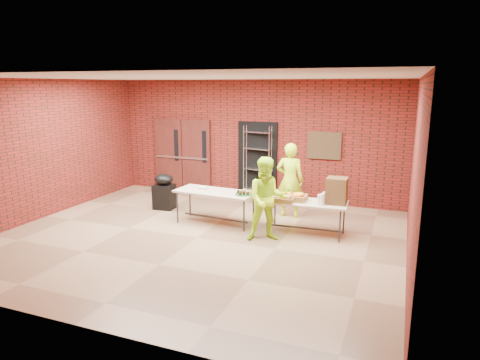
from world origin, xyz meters
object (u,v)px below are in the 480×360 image
(wire_rack, at_px, (257,163))
(covered_grill, at_px, (164,191))
(coffee_dispenser, at_px, (337,191))
(volunteer_woman, at_px, (290,180))
(table_right, at_px, (306,204))
(volunteer_man, at_px, (267,199))
(table_left, at_px, (215,194))

(wire_rack, bearing_deg, covered_grill, -125.60)
(coffee_dispenser, distance_m, volunteer_woman, 1.56)
(table_right, xyz_separation_m, coffee_dispenser, (0.60, 0.08, 0.33))
(covered_grill, relative_size, volunteer_man, 0.53)
(table_right, distance_m, volunteer_woman, 1.23)
(table_right, relative_size, volunteer_man, 1.02)
(covered_grill, bearing_deg, volunteer_man, -25.58)
(wire_rack, height_order, volunteer_woman, wire_rack)
(covered_grill, bearing_deg, volunteer_woman, 4.53)
(table_left, xyz_separation_m, coffee_dispenser, (2.65, 0.13, 0.28))
(table_left, height_order, table_right, table_left)
(table_right, distance_m, coffee_dispenser, 0.69)
(wire_rack, distance_m, table_right, 2.93)
(table_left, height_order, coffee_dispenser, coffee_dispenser)
(wire_rack, relative_size, table_right, 1.16)
(table_left, height_order, volunteer_woman, volunteer_woman)
(table_right, height_order, volunteer_man, volunteer_man)
(covered_grill, height_order, volunteer_man, volunteer_man)
(covered_grill, xyz_separation_m, volunteer_man, (3.08, -1.17, 0.40))
(coffee_dispenser, relative_size, volunteer_man, 0.32)
(table_left, height_order, covered_grill, covered_grill)
(coffee_dispenser, bearing_deg, covered_grill, 174.12)
(coffee_dispenser, xyz_separation_m, volunteer_woman, (-1.23, 0.95, -0.08))
(table_right, height_order, coffee_dispenser, coffee_dispenser)
(covered_grill, relative_size, volunteer_woman, 0.51)
(coffee_dispenser, bearing_deg, table_left, -177.10)
(coffee_dispenser, height_order, volunteer_man, volunteer_man)
(covered_grill, distance_m, volunteer_man, 3.32)
(table_left, bearing_deg, wire_rack, 89.60)
(wire_rack, relative_size, volunteer_woman, 1.14)
(table_right, xyz_separation_m, volunteer_man, (-0.64, -0.65, 0.21))
(table_right, xyz_separation_m, volunteer_woman, (-0.63, 1.03, 0.25))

